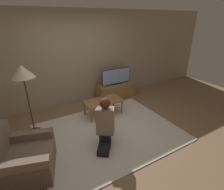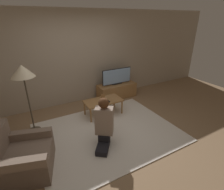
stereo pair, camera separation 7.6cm
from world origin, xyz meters
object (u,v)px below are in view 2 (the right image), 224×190
at_px(coffee_table, 103,102).
at_px(floor_lamp, 23,75).
at_px(person_kneeling, 104,122).
at_px(armchair, 22,158).
at_px(tv, 117,76).

distance_m(coffee_table, floor_lamp, 1.95).
xyz_separation_m(floor_lamp, person_kneeling, (1.18, -1.18, -0.81)).
bearing_deg(armchair, tv, -40.73).
bearing_deg(floor_lamp, person_kneeling, -44.99).
distance_m(armchair, person_kneeling, 1.50).
xyz_separation_m(coffee_table, floor_lamp, (-1.70, 0.10, 0.96)).
bearing_deg(floor_lamp, armchair, -104.91).
height_order(coffee_table, floor_lamp, floor_lamp).
bearing_deg(person_kneeling, floor_lamp, -8.38).
xyz_separation_m(coffee_table, person_kneeling, (-0.52, -1.08, 0.15)).
height_order(tv, floor_lamp, floor_lamp).
relative_size(tv, floor_lamp, 0.64).
bearing_deg(floor_lamp, coffee_table, -3.25).
relative_size(armchair, person_kneeling, 1.04).
height_order(tv, armchair, tv).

